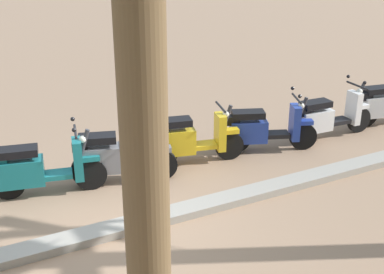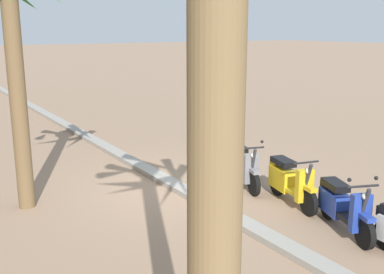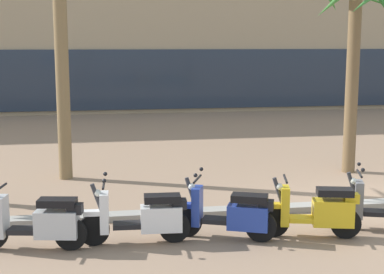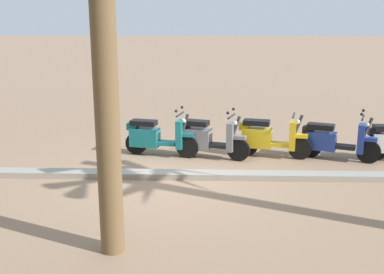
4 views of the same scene
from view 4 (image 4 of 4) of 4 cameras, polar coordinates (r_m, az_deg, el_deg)
ground_plane at (r=9.43m, az=-1.92°, el=-4.98°), size 200.00×200.00×0.00m
curb_strip at (r=9.40m, az=-1.93°, el=-4.67°), size 60.00×0.36×0.12m
scooter_blue_mid_centre at (r=11.02m, az=17.04°, el=-0.42°), size 1.70×0.87×1.17m
scooter_yellow_tail_end at (r=10.85m, az=9.32°, el=-0.08°), size 1.71×0.70×1.04m
scooter_grey_far_back at (r=10.65m, az=1.85°, el=-0.16°), size 1.70×0.78×1.17m
scooter_teal_mid_front at (r=10.85m, az=-4.49°, el=0.02°), size 1.76×0.70×1.17m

